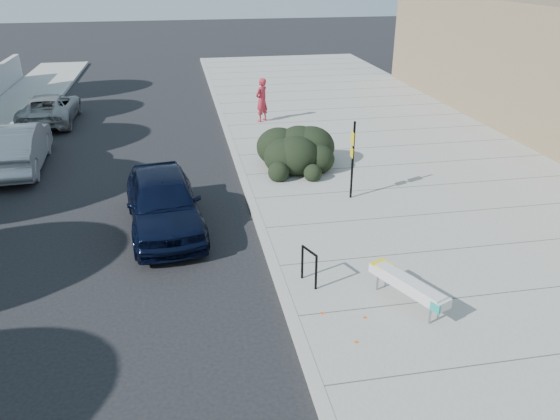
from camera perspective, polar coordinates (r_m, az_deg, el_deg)
The scene contains 11 objects.
ground at distance 12.77m, azimuth -0.54°, elevation -6.47°, with size 120.00×120.00×0.00m, color black.
sidewalk_near at distance 18.64m, azimuth 13.86°, elevation 3.42°, with size 11.20×50.00×0.15m, color gray.
curb_near at distance 17.16m, azimuth -3.49°, elevation 2.30°, with size 0.22×50.00×0.17m, color #9E9E99.
bench at distance 11.46m, azimuth 13.23°, elevation -7.61°, with size 1.12×1.92×0.58m.
bike_rack at distance 11.82m, azimuth 3.07°, elevation -5.59°, with size 0.24×0.54×0.84m.
sign_post at distance 15.94m, azimuth 7.58°, elevation 5.71°, with size 0.09×0.27×2.33m.
hedge at distance 19.06m, azimuth 1.55°, elevation 7.19°, with size 1.96×3.92×1.47m, color black.
sedan_navy at distance 14.75m, azimuth -12.10°, elevation 0.85°, with size 1.85×4.61×1.57m, color black.
wagon_silver at distance 20.86m, azimuth -25.90°, elevation 6.01°, with size 1.70×4.87×1.60m, color #9C9CA0.
suv_silver at distance 26.50m, azimuth -22.90°, elevation 9.75°, with size 2.13×4.63×1.29m, color gray.
pedestrian at distance 24.13m, azimuth -1.93°, elevation 11.43°, with size 0.68×0.45×1.87m, color maroon.
Camera 1 is at (-1.91, -10.76, 6.60)m, focal length 35.00 mm.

